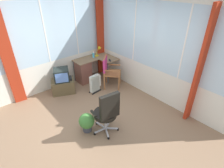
# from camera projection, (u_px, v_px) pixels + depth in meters

# --- Properties ---
(ground) EXTENTS (4.80, 5.46, 0.06)m
(ground) POSITION_uv_depth(u_px,v_px,m) (98.00, 125.00, 4.20)
(ground) COLOR #84664C
(north_window_panel) EXTENTS (3.80, 0.07, 2.71)m
(north_window_panel) POSITION_uv_depth(u_px,v_px,m) (47.00, 45.00, 4.96)
(north_window_panel) COLOR silver
(north_window_panel) RESTS_ON ground
(east_window_panel) EXTENTS (0.07, 4.46, 2.71)m
(east_window_panel) POSITION_uv_depth(u_px,v_px,m) (156.00, 51.00, 4.59)
(east_window_panel) COLOR silver
(east_window_panel) RESTS_ON ground
(curtain_north_left) EXTENTS (0.30, 0.10, 2.61)m
(curtain_north_left) POSITION_uv_depth(u_px,v_px,m) (8.00, 57.00, 4.35)
(curtain_north_left) COLOR #AA2D16
(curtain_north_left) RESTS_ON ground
(curtain_corner) EXTENTS (0.30, 0.07, 2.61)m
(curtain_corner) POSITION_uv_depth(u_px,v_px,m) (101.00, 36.00, 5.92)
(curtain_corner) COLOR #AA2D16
(curtain_corner) RESTS_ON ground
(curtain_east_far) EXTENTS (0.30, 0.08, 2.61)m
(curtain_east_far) POSITION_uv_depth(u_px,v_px,m) (200.00, 69.00, 3.77)
(curtain_east_far) COLOR #AA2D16
(curtain_east_far) RESTS_ON ground
(desk) EXTENTS (1.22, 0.93, 0.74)m
(desk) POSITION_uv_depth(u_px,v_px,m) (85.00, 70.00, 5.78)
(desk) COLOR #7E6549
(desk) RESTS_ON ground
(desk_lamp) EXTENTS (0.23, 0.20, 0.33)m
(desk_lamp) POSITION_uv_depth(u_px,v_px,m) (99.00, 50.00, 5.83)
(desk_lamp) COLOR yellow
(desk_lamp) RESTS_ON desk
(tv_remote) EXTENTS (0.11, 0.15, 0.02)m
(tv_remote) POSITION_uv_depth(u_px,v_px,m) (110.00, 60.00, 5.58)
(tv_remote) COLOR black
(tv_remote) RESTS_ON desk
(spray_bottle) EXTENTS (0.06, 0.06, 0.22)m
(spray_bottle) POSITION_uv_depth(u_px,v_px,m) (93.00, 54.00, 5.76)
(spray_bottle) COLOR #43B3D5
(spray_bottle) RESTS_ON desk
(wooden_armchair) EXTENTS (0.68, 0.68, 0.98)m
(wooden_armchair) POSITION_uv_depth(u_px,v_px,m) (108.00, 68.00, 5.38)
(wooden_armchair) COLOR #9A6137
(wooden_armchair) RESTS_ON ground
(office_chair) EXTENTS (0.62, 0.57, 1.06)m
(office_chair) POSITION_uv_depth(u_px,v_px,m) (107.00, 111.00, 3.69)
(office_chair) COLOR #B7B7BF
(office_chair) RESTS_ON ground
(tv_on_stand) EXTENTS (0.77, 0.67, 0.76)m
(tv_on_stand) POSITION_uv_depth(u_px,v_px,m) (63.00, 82.00, 5.22)
(tv_on_stand) COLOR brown
(tv_on_stand) RESTS_ON ground
(space_heater) EXTENTS (0.40, 0.21, 0.55)m
(space_heater) POSITION_uv_depth(u_px,v_px,m) (95.00, 83.00, 5.29)
(space_heater) COLOR silver
(space_heater) RESTS_ON ground
(potted_plant) EXTENTS (0.35, 0.35, 0.45)m
(potted_plant) POSITION_uv_depth(u_px,v_px,m) (87.00, 122.00, 3.90)
(potted_plant) COLOR #3C3F4A
(potted_plant) RESTS_ON ground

